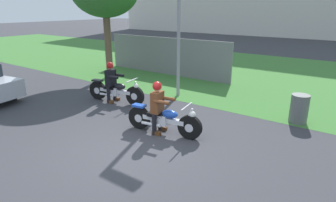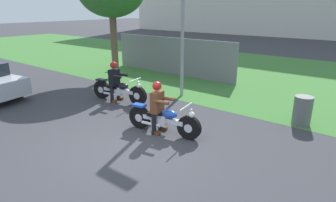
# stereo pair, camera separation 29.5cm
# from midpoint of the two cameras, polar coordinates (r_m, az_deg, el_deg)

# --- Properties ---
(ground) EXTENTS (120.00, 120.00, 0.00)m
(ground) POSITION_cam_midpoint_polar(r_m,az_deg,el_deg) (6.90, -6.67, -9.41)
(ground) COLOR #38383D
(grass_verge) EXTENTS (60.00, 12.00, 0.01)m
(grass_verge) POSITION_cam_midpoint_polar(r_m,az_deg,el_deg) (15.00, 20.29, 4.86)
(grass_verge) COLOR #3D7533
(grass_verge) RESTS_ON ground
(motorcycle_lead) EXTENTS (2.11, 0.70, 0.87)m
(motorcycle_lead) POSITION_cam_midpoint_polar(r_m,az_deg,el_deg) (7.46, 0.22, -3.77)
(motorcycle_lead) COLOR black
(motorcycle_lead) RESTS_ON ground
(rider_lead) EXTENTS (0.60, 0.52, 1.40)m
(rider_lead) POSITION_cam_midpoint_polar(r_m,az_deg,el_deg) (7.39, -0.91, -0.46)
(rider_lead) COLOR black
(rider_lead) RESTS_ON ground
(motorcycle_follow) EXTENTS (2.24, 0.71, 0.89)m
(motorcycle_follow) POSITION_cam_midpoint_polar(r_m,az_deg,el_deg) (10.12, -8.92, 2.06)
(motorcycle_follow) COLOR black
(motorcycle_follow) RESTS_ON ground
(rider_follow) EXTENTS (0.60, 0.52, 1.41)m
(rider_follow) POSITION_cam_midpoint_polar(r_m,az_deg,el_deg) (10.12, -9.79, 4.49)
(rider_follow) COLOR black
(rider_follow) RESTS_ON ground
(streetlight_pole) EXTENTS (0.96, 0.20, 5.23)m
(streetlight_pole) POSITION_cam_midpoint_polar(r_m,az_deg,el_deg) (10.29, 4.48, 18.89)
(streetlight_pole) COLOR gray
(streetlight_pole) RESTS_ON ground
(trash_can) EXTENTS (0.50, 0.50, 0.83)m
(trash_can) POSITION_cam_midpoint_polar(r_m,az_deg,el_deg) (8.94, 26.15, -1.75)
(trash_can) COLOR #595E5B
(trash_can) RESTS_ON ground
(fence_segment) EXTENTS (7.00, 0.06, 1.80)m
(fence_segment) POSITION_cam_midpoint_polar(r_m,az_deg,el_deg) (14.19, 1.28, 8.97)
(fence_segment) COLOR slate
(fence_segment) RESTS_ON ground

